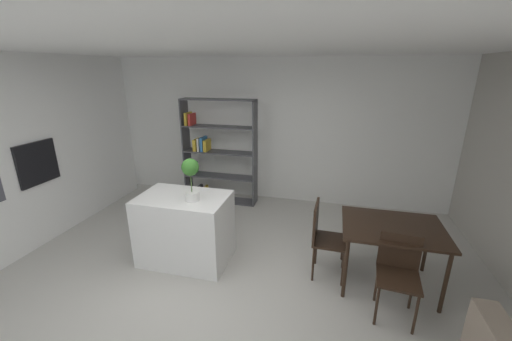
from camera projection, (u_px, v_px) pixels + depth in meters
The scene contains 10 objects.
ground_plane at pixel (208, 293), 3.58m from camera, with size 9.36×9.36×0.00m, color beige.
ceiling_slab at pixel (193, 41), 2.74m from camera, with size 6.81×5.98×0.06m.
back_partition at pixel (265, 131), 5.89m from camera, with size 6.81×0.06×2.66m, color white.
built_in_oven at pixel (37, 163), 4.34m from camera, with size 0.06×0.61×0.59m.
kitchen_island at pixel (185, 228), 4.09m from camera, with size 1.14×0.74×0.91m, color white.
potted_plant_on_island at pixel (191, 175), 3.73m from camera, with size 0.21×0.21×0.53m.
open_bookshelf at pixel (213, 153), 5.84m from camera, with size 1.38×0.32×1.95m.
dining_table at pixel (392, 232), 3.54m from camera, with size 1.11×0.86×0.76m.
dining_chair_island_side at pixel (323, 233), 3.76m from camera, with size 0.42×0.43×0.94m.
dining_chair_near at pixel (398, 268), 3.17m from camera, with size 0.45×0.46×0.86m.
Camera 1 is at (1.26, -2.73, 2.46)m, focal length 21.83 mm.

